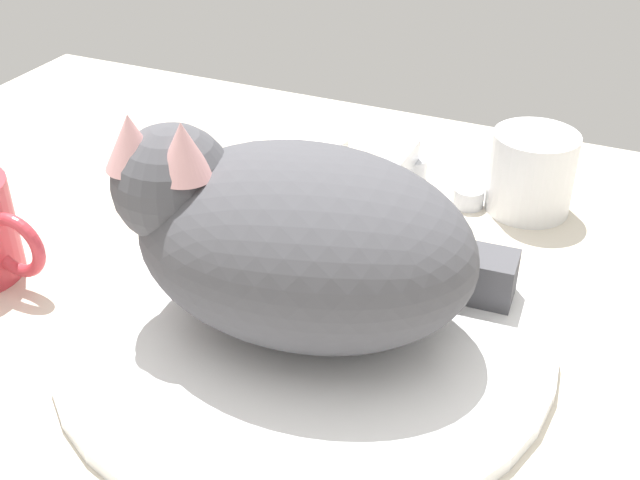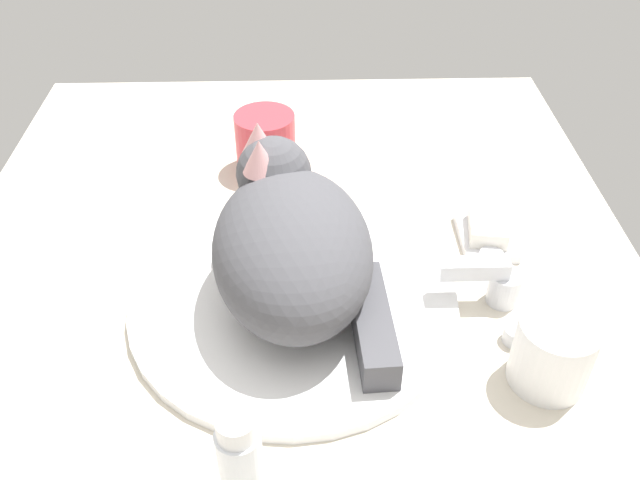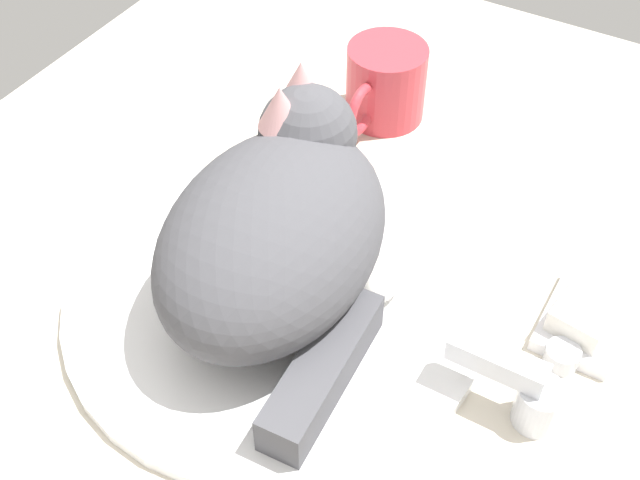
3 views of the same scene
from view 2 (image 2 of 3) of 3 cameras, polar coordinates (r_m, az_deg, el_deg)
The scene contains 8 objects.
ground_plane at distance 76.10cm, azimuth -2.16°, elevation -6.24°, with size 110.00×82.50×3.00cm, color beige.
sink_basin at distance 74.63cm, azimuth -2.20°, elevation -5.12°, with size 35.82×35.82×1.15cm, color white.
faucet at distance 76.16cm, azimuth 14.57°, elevation -3.62°, with size 14.72×9.30×5.83cm.
cat at distance 70.34cm, azimuth -2.31°, elevation -0.20°, with size 26.57×19.34×15.68cm.
coffee_mug at distance 94.63cm, azimuth -4.62°, elevation 8.16°, with size 12.27×8.29×8.11cm.
rinse_cup at distance 68.84cm, azimuth 19.01°, elevation -8.97°, with size 7.59×7.59×7.48cm.
soap_dish at distance 85.32cm, azimuth 13.78°, elevation 0.26°, with size 9.00×6.40×1.20cm, color white.
soap_bar at distance 84.31cm, azimuth 13.95°, elevation 1.14°, with size 6.55×4.39×2.15cm, color white.
Camera 2 is at (53.38, 1.38, 52.72)cm, focal length 38.02 mm.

